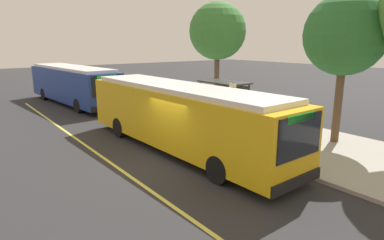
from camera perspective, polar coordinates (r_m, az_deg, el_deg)
ground_plane at (r=13.72m, az=-3.20°, el=-6.99°), size 120.00×120.00×0.00m
sidewalk_curb at (r=17.57m, az=13.31°, el=-2.52°), size 44.00×6.40×0.15m
lane_stripe_center at (r=12.72m, az=-11.58°, el=-8.90°), size 36.00×0.14×0.01m
transit_bus_main at (r=14.58m, az=-2.10°, el=0.87°), size 12.26×2.97×2.95m
transit_bus_second at (r=27.54m, az=-19.91°, el=5.95°), size 11.70×3.51×2.95m
bus_shelter at (r=18.93m, az=5.52°, el=4.61°), size 2.90×1.60×2.48m
waiting_bench at (r=18.86m, az=5.88°, el=0.60°), size 1.60×0.48×0.95m
route_sign_post at (r=15.41m, az=7.00°, el=2.74°), size 0.44×0.08×2.80m
pedestrian_commuter at (r=17.85m, az=3.60°, el=1.51°), size 0.24×0.40×1.69m
street_tree_near_shelter at (r=16.56m, az=24.95°, el=13.14°), size 3.64×3.64×6.75m
street_tree_downstreet at (r=23.77m, az=4.43°, el=15.02°), size 3.95×3.95×7.34m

